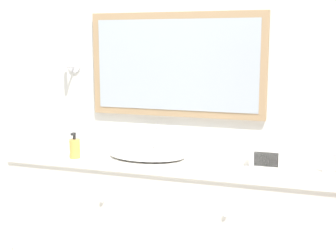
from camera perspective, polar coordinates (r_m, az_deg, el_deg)
name	(u,v)px	position (r m, az deg, el deg)	size (l,w,h in m)	color
wall_back	(191,89)	(3.12, 2.78, 4.51)	(8.00, 0.18, 2.55)	silver
vanity_counter	(176,226)	(3.02, 0.98, -12.10)	(2.11, 0.60, 0.88)	beige
sink_basin	(148,154)	(2.91, -2.48, -3.45)	(0.48, 0.39, 0.18)	white
soap_bottle	(75,148)	(2.94, -11.30, -2.66)	(0.07, 0.07, 0.16)	gold
appliance_box	(268,156)	(2.74, 12.05, -3.63)	(0.19, 0.16, 0.12)	white
picture_frame	(334,163)	(2.70, 19.55, -4.32)	(0.11, 0.01, 0.11)	#B2B2B7
hand_towel_near_sink	(53,149)	(3.13, -13.89, -2.77)	(0.16, 0.14, 0.04)	white
metal_tray	(231,168)	(2.67, 7.63, -5.08)	(0.20, 0.10, 0.01)	silver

